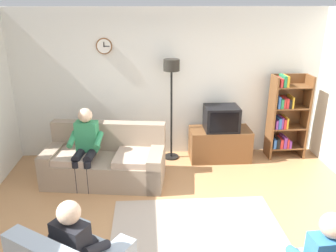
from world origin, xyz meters
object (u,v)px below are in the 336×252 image
Objects in this scene: tv_stand at (220,144)px; tv at (221,118)px; person_in_left_armchair at (79,244)px; floor_lamp at (171,82)px; bookshelf at (285,117)px; person_on_couch at (86,143)px; couch at (106,162)px.

tv_stand is 0.51m from tv.
tv_stand is 0.98× the size of person_in_left_armchair.
floor_lamp reaches higher than person_in_left_armchair.
bookshelf is 3.61m from person_on_couch.
bookshelf is 0.85× the size of floor_lamp.
couch is at bearing -166.99° from bookshelf.
tv_stand is 1.47m from floor_lamp.
person_in_left_armchair is (-2.00, -3.02, -0.20)m from tv.
person_on_couch is (-0.27, -0.11, 0.39)m from couch.
person_on_couch is at bearing -166.28° from bookshelf.
tv is at bearing -175.58° from bookshelf.
couch is 0.49m from person_on_couch.
person_on_couch is 2.28m from person_in_left_armchair.
person_on_couch is (-2.30, -0.76, -0.11)m from tv.
tv is 2.42m from person_on_couch.
couch is 3.34× the size of tv.
person_in_left_armchair is at bearing -123.27° from tv_stand.
bookshelf is (3.23, 0.75, 0.47)m from couch.
couch reaches higher than tv_stand.
floor_lamp is 1.65× the size of person_in_left_armchair.
tv is at bearing -90.00° from tv_stand.
person_in_left_armchair is at bearing -109.36° from floor_lamp.
couch is at bearing 90.65° from person_in_left_armchair.
person_in_left_armchair reaches higher than tv.
person_in_left_armchair is (0.03, -2.37, 0.29)m from couch.
tv_stand is 0.59× the size of floor_lamp.
tv_stand is at bearing 18.90° from person_on_couch.
tv_stand is at bearing -176.73° from bookshelf.
tv is at bearing 18.36° from person_on_couch.
tv_stand is at bearing -6.33° from floor_lamp.
bookshelf is 1.26× the size of person_on_couch.
person_in_left_armchair reaches higher than couch.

